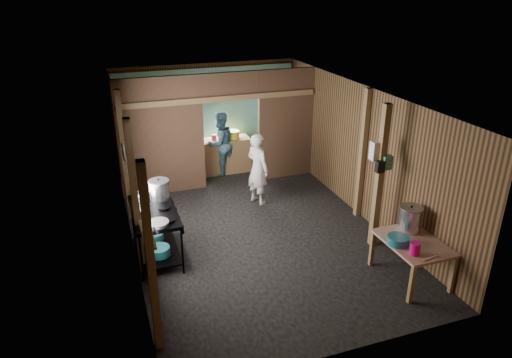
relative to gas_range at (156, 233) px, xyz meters
name	(u,v)px	position (x,y,z in m)	size (l,w,h in m)	color
floor	(253,227)	(1.88, 0.40, -0.44)	(4.50, 7.00, 0.00)	#2A2727
ceiling	(252,95)	(1.88, 0.40, 2.16)	(4.50, 7.00, 0.00)	#3F3E3D
wall_back	(207,116)	(1.88, 3.90, 0.86)	(4.50, 0.00, 2.60)	brown
wall_front	(348,268)	(1.88, -3.10, 0.86)	(4.50, 0.00, 2.60)	brown
wall_left	(126,181)	(-0.37, 0.40, 0.86)	(0.00, 7.00, 2.60)	brown
wall_right	(360,151)	(4.13, 0.40, 0.86)	(0.00, 7.00, 2.60)	brown
partition_left	(161,137)	(0.55, 2.60, 0.86)	(1.85, 0.10, 2.60)	brown
partition_right	(286,124)	(3.46, 2.60, 0.86)	(1.35, 0.10, 2.60)	brown
partition_header	(230,86)	(2.13, 2.60, 1.86)	(1.30, 0.10, 0.60)	brown
turquoise_panel	(208,119)	(1.88, 3.84, 0.81)	(4.40, 0.06, 2.50)	#5D9D97
back_counter	(226,155)	(2.18, 3.35, -0.02)	(1.20, 0.50, 0.85)	brown
wall_clock	(217,93)	(2.13, 3.80, 1.46)	(0.20, 0.20, 0.03)	silver
post_left_a	(151,261)	(-0.30, -2.20, 0.86)	(0.10, 0.12, 2.60)	brown
post_left_b	(135,200)	(-0.30, -0.40, 0.86)	(0.10, 0.12, 2.60)	brown
post_left_c	(124,157)	(-0.30, 1.60, 0.86)	(0.10, 0.12, 2.60)	brown
post_right	(362,155)	(4.06, 0.20, 0.86)	(0.10, 0.12, 2.60)	brown
post_free	(379,178)	(3.73, -0.90, 0.86)	(0.12, 0.12, 2.60)	brown
cross_beam	(220,99)	(1.88, 2.55, 1.61)	(4.40, 0.12, 0.12)	brown
pan_lid_big	(124,154)	(-0.33, 0.80, 1.21)	(0.34, 0.34, 0.03)	gray
pan_lid_small	(123,152)	(-0.33, 1.20, 1.11)	(0.30, 0.30, 0.03)	black
wall_shelf	(147,234)	(-0.27, -1.70, 0.96)	(0.14, 0.80, 0.03)	brown
jar_white	(149,239)	(-0.27, -1.95, 1.02)	(0.07, 0.07, 0.10)	silver
jar_yellow	(147,230)	(-0.27, -1.70, 1.02)	(0.08, 0.08, 0.10)	gold
jar_green	(145,222)	(-0.27, -1.48, 1.02)	(0.06, 0.06, 0.10)	#407857
bag_white	(377,150)	(3.68, -0.82, 1.34)	(0.22, 0.15, 0.32)	silver
bag_green	(387,162)	(3.80, -0.96, 1.16)	(0.16, 0.12, 0.24)	#407857
bag_black	(380,167)	(3.66, -0.98, 1.11)	(0.14, 0.10, 0.20)	black
gas_range	(156,233)	(0.00, 0.00, 0.00)	(0.77, 1.49, 0.88)	black
prep_table	(411,260)	(3.71, -2.00, -0.10)	(0.83, 1.14, 0.67)	tan
stove_pot_large	(159,190)	(0.17, 0.43, 0.60)	(0.36, 0.36, 0.36)	silver
stove_pot_med	(143,206)	(-0.17, 0.04, 0.52)	(0.22, 0.22, 0.20)	silver
stove_saucepan	(139,195)	(-0.17, 0.54, 0.50)	(0.18, 0.18, 0.11)	silver
frying_pan	(158,223)	(0.00, -0.54, 0.47)	(0.34, 0.56, 0.08)	gray
blue_tub_front	(159,251)	(0.00, -0.28, -0.20)	(0.36, 0.36, 0.15)	#216973
blue_tub_back	(155,236)	(0.00, 0.27, -0.21)	(0.31, 0.31, 0.12)	#216973
stock_pot	(410,219)	(3.85, -1.68, 0.43)	(0.37, 0.37, 0.44)	silver
wash_basin	(398,240)	(3.44, -1.97, 0.29)	(0.33, 0.33, 0.13)	#216973
pink_bucket	(415,249)	(3.49, -2.30, 0.33)	(0.16, 0.16, 0.19)	#D30871
knife	(430,258)	(3.65, -2.48, 0.24)	(0.30, 0.04, 0.01)	silver
yellow_tub	(233,134)	(2.37, 3.35, 0.50)	(0.34, 0.34, 0.19)	gold
red_cup	(214,137)	(1.91, 3.35, 0.48)	(0.12, 0.12, 0.14)	#B53442
cook	(258,169)	(2.35, 1.43, 0.33)	(0.56, 0.37, 1.54)	silver
worker_back	(220,143)	(2.02, 3.24, 0.35)	(0.77, 0.60, 1.58)	#3D677B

